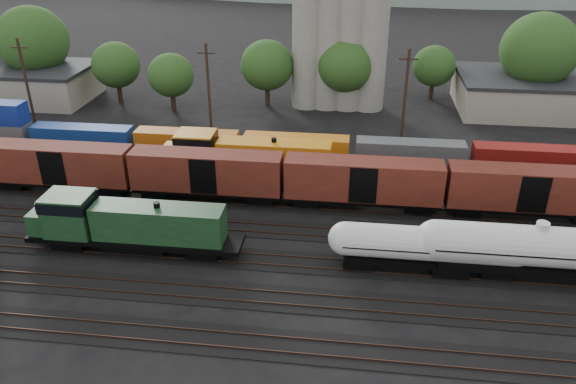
# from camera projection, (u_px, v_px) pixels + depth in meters

# --- Properties ---
(ground) EXTENTS (600.00, 600.00, 0.00)m
(ground) POSITION_uv_depth(u_px,v_px,m) (281.00, 231.00, 51.66)
(ground) COLOR black
(tracks) EXTENTS (180.00, 33.20, 0.20)m
(tracks) POSITION_uv_depth(u_px,v_px,m) (281.00, 230.00, 51.64)
(tracks) COLOR black
(tracks) RESTS_ON ground
(green_locomotive) EXTENTS (18.46, 3.26, 4.89)m
(green_locomotive) POSITION_uv_depth(u_px,v_px,m) (122.00, 223.00, 47.38)
(green_locomotive) COLOR black
(green_locomotive) RESTS_ON ground
(tank_car_a) EXTENTS (16.05, 2.87, 4.21)m
(tank_car_a) POSITION_uv_depth(u_px,v_px,m) (428.00, 246.00, 44.73)
(tank_car_a) COLOR silver
(tank_car_a) RESTS_ON ground
(tank_car_b) EXTENTS (18.84, 3.37, 4.94)m
(tank_car_b) POSITION_uv_depth(u_px,v_px,m) (537.00, 249.00, 43.64)
(tank_car_b) COLOR silver
(tank_car_b) RESTS_ON ground
(orange_locomotive) EXTENTS (19.99, 3.33, 5.00)m
(orange_locomotive) POSITION_uv_depth(u_px,v_px,m) (243.00, 156.00, 59.78)
(orange_locomotive) COLOR black
(orange_locomotive) RESTS_ON ground
(boxcar_string) EXTENTS (122.80, 2.90, 4.20)m
(boxcar_string) POSITION_uv_depth(u_px,v_px,m) (132.00, 168.00, 56.36)
(boxcar_string) COLOR black
(boxcar_string) RESTS_ON ground
(container_wall) EXTENTS (160.00, 2.60, 5.80)m
(container_wall) POSITION_uv_depth(u_px,v_px,m) (236.00, 141.00, 64.52)
(container_wall) COLOR black
(container_wall) RESTS_ON ground
(grain_silo) EXTENTS (13.40, 5.00, 29.00)m
(grain_silo) POSITION_uv_depth(u_px,v_px,m) (339.00, 29.00, 77.90)
(grain_silo) COLOR gray
(grain_silo) RESTS_ON ground
(industrial_sheds) EXTENTS (119.38, 17.26, 5.10)m
(industrial_sheds) POSITION_uv_depth(u_px,v_px,m) (359.00, 92.00, 80.86)
(industrial_sheds) COLOR #9E937F
(industrial_sheds) RESTS_ON ground
(tree_band) EXTENTS (160.70, 19.91, 13.72)m
(tree_band) POSITION_uv_depth(u_px,v_px,m) (319.00, 56.00, 80.84)
(tree_band) COLOR black
(tree_band) RESTS_ON ground
(utility_poles) EXTENTS (122.20, 0.36, 12.00)m
(utility_poles) POSITION_uv_depth(u_px,v_px,m) (305.00, 94.00, 68.22)
(utility_poles) COLOR black
(utility_poles) RESTS_ON ground
(distant_hills) EXTENTS (860.00, 286.00, 130.00)m
(distant_hills) POSITION_uv_depth(u_px,v_px,m) (395.00, 7.00, 287.84)
(distant_hills) COLOR #59665B
(distant_hills) RESTS_ON ground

